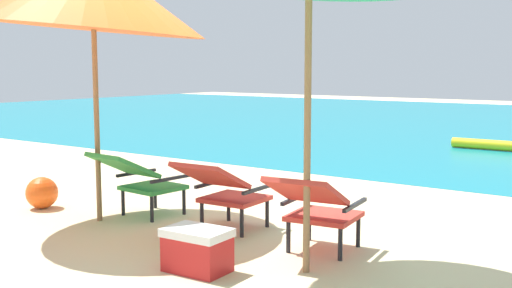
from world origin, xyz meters
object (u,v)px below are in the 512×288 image
lounge_chair_left (139,178)px  cooler_box (197,250)px  beach_ball (42,193)px  lounge_chair_right (316,205)px  swim_buoy (498,145)px  lounge_chair_center (224,189)px

lounge_chair_left → cooler_box: size_ratio=1.88×
beach_ball → cooler_box: 2.74m
lounge_chair_left → lounge_chair_right: same height
swim_buoy → cooler_box: (0.01, -8.09, 0.06)m
swim_buoy → lounge_chair_center: (-0.50, -7.14, 0.31)m
lounge_chair_left → beach_ball: 1.21m
swim_buoy → cooler_box: bearing=-89.9°
lounge_chair_center → swim_buoy: bearing=86.0°
lounge_chair_right → cooler_box: 1.01m
cooler_box → lounge_chair_center: bearing=118.3°
lounge_chair_center → lounge_chair_left: bearing=-177.2°
lounge_chair_center → cooler_box: bearing=-61.7°
lounge_chair_left → lounge_chair_center: 1.02m
lounge_chair_right → swim_buoy: bearing=94.1°
lounge_chair_center → cooler_box: 1.10m
lounge_chair_center → beach_ball: bearing=-170.7°
lounge_chair_center → beach_ball: 2.20m
cooler_box → lounge_chair_left: bearing=149.5°
cooler_box → beach_ball: bearing=167.5°
lounge_chair_right → cooler_box: bearing=-120.9°
lounge_chair_right → beach_ball: size_ratio=2.81×
swim_buoy → lounge_chair_left: (-1.51, -7.19, 0.31)m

